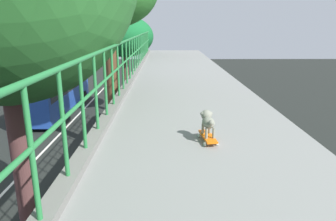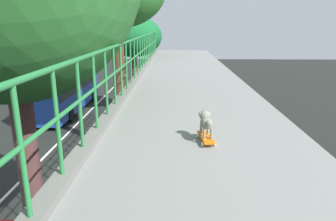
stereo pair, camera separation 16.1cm
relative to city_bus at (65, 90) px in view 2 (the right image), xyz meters
name	(u,v)px [view 2 (the right image)]	position (x,y,z in m)	size (l,w,h in m)	color
green_railing	(46,171)	(7.56, -21.25, 3.72)	(0.20, 32.21, 1.17)	slate
city_bus	(65,90)	(0.00, 0.00, 0.00)	(2.76, 10.06, 3.01)	#1D3F92
roadside_tree_farthest	(133,37)	(5.63, -0.87, 4.08)	(4.16, 4.16, 7.31)	brown
toy_skateboard	(206,137)	(9.11, -19.74, 3.49)	(0.24, 0.52, 0.08)	orange
small_dog	(206,121)	(9.11, -19.71, 3.71)	(0.20, 0.39, 0.33)	gray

